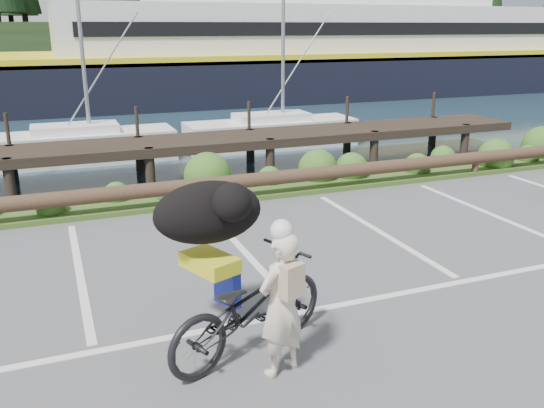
{
  "coord_description": "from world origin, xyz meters",
  "views": [
    {
      "loc": [
        -2.81,
        -6.53,
        3.58
      ],
      "look_at": [
        0.11,
        0.9,
        1.1
      ],
      "focal_mm": 38.0,
      "sensor_mm": 36.0,
      "label": 1
    }
  ],
  "objects": [
    {
      "name": "ground",
      "position": [
        0.0,
        0.0,
        0.0
      ],
      "size": [
        72.0,
        72.0,
        0.0
      ],
      "primitive_type": "plane",
      "color": "#4D4D4F"
    },
    {
      "name": "harbor_backdrop",
      "position": [
        0.39,
        78.47,
        -0.0
      ],
      "size": [
        170.0,
        160.0,
        30.0
      ],
      "color": "#192E3D",
      "rests_on": "ground"
    },
    {
      "name": "vegetation_strip",
      "position": [
        0.0,
        5.3,
        0.05
      ],
      "size": [
        34.0,
        1.6,
        0.1
      ],
      "primitive_type": "cube",
      "color": "#3D5B21",
      "rests_on": "ground"
    },
    {
      "name": "log_rail",
      "position": [
        0.0,
        4.6,
        0.0
      ],
      "size": [
        32.0,
        0.3,
        0.6
      ],
      "primitive_type": null,
      "color": "#443021",
      "rests_on": "ground"
    },
    {
      "name": "bicycle",
      "position": [
        -0.93,
        -1.05,
        0.58
      ],
      "size": [
        2.32,
        1.53,
        1.15
      ],
      "primitive_type": "imported",
      "rotation": [
        0.0,
        0.0,
        1.95
      ],
      "color": "black",
      "rests_on": "ground"
    },
    {
      "name": "cyclist",
      "position": [
        -0.74,
        -1.53,
        0.8
      ],
      "size": [
        0.68,
        0.57,
        1.6
      ],
      "primitive_type": "imported",
      "rotation": [
        0.0,
        0.0,
        3.52
      ],
      "color": "beige",
      "rests_on": "ground"
    },
    {
      "name": "dog",
      "position": [
        -1.2,
        -0.4,
        1.52
      ],
      "size": [
        1.06,
        1.42,
        0.74
      ],
      "primitive_type": "ellipsoid",
      "rotation": [
        0.0,
        0.0,
        1.95
      ],
      "color": "black",
      "rests_on": "bicycle"
    }
  ]
}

